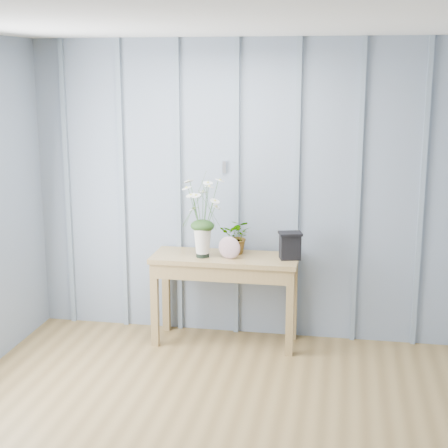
% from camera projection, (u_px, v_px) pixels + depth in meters
% --- Properties ---
extents(room_shell, '(4.00, 4.50, 2.50)m').
position_uv_depth(room_shell, '(242.00, 112.00, 4.26)').
color(room_shell, '#808DA0').
rests_on(room_shell, ground).
extents(sideboard, '(1.20, 0.45, 0.75)m').
position_uv_depth(sideboard, '(225.00, 269.00, 5.65)').
color(sideboard, olive).
rests_on(sideboard, ground).
extents(daisy_vase, '(0.48, 0.36, 0.67)m').
position_uv_depth(daisy_vase, '(202.00, 206.00, 5.50)').
color(daisy_vase, black).
rests_on(daisy_vase, sideboard).
extents(spider_plant, '(0.28, 0.25, 0.30)m').
position_uv_depth(spider_plant, '(237.00, 236.00, 5.66)').
color(spider_plant, '#1B3B15').
rests_on(spider_plant, sideboard).
extents(felt_disc_vessel, '(0.19, 0.08, 0.19)m').
position_uv_depth(felt_disc_vessel, '(229.00, 248.00, 5.52)').
color(felt_disc_vessel, '#814860').
rests_on(felt_disc_vessel, sideboard).
extents(carved_box, '(0.21, 0.18, 0.22)m').
position_uv_depth(carved_box, '(290.00, 245.00, 5.51)').
color(carved_box, black).
rests_on(carved_box, sideboard).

